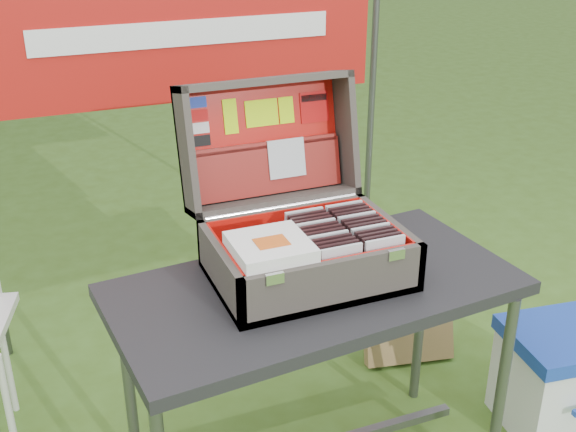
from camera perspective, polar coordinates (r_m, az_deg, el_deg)
name	(u,v)px	position (r m, az deg, el deg)	size (l,w,h in m)	color
table	(313,386)	(2.36, 2.02, -13.28)	(1.20, 0.60, 0.75)	black
table_top	(315,289)	(2.16, 2.16, -5.79)	(1.20, 0.60, 0.04)	black
table_leg_fr	(501,395)	(2.45, 16.45, -13.43)	(0.04, 0.04, 0.71)	#59595B
table_leg_bl	(129,387)	(2.44, -12.44, -13.05)	(0.04, 0.04, 0.71)	#59595B
table_leg_br	(420,318)	(2.76, 10.41, -7.95)	(0.04, 0.04, 0.71)	#59595B
suitcase	(300,190)	(2.11, 0.97, 2.09)	(0.56, 0.56, 0.53)	#49443E
suitcase_base_bottom	(307,274)	(2.17, 1.54, -4.62)	(0.56, 0.40, 0.02)	#49443E
suitcase_base_wall_front	(335,285)	(1.99, 3.73, -5.48)	(0.56, 0.02, 0.15)	#49443E
suitcase_base_wall_back	(284,230)	(2.30, -0.32, -1.07)	(0.56, 0.02, 0.15)	#49443E
suitcase_base_wall_left	(220,272)	(2.06, -5.38, -4.42)	(0.02, 0.40, 0.15)	#49443E
suitcase_base_wall_right	(388,240)	(2.25, 7.89, -1.90)	(0.02, 0.40, 0.15)	#49443E
suitcase_liner_floor	(307,270)	(2.16, 1.54, -4.30)	(0.52, 0.36, 0.01)	red
suitcase_latch_left	(275,279)	(1.89, -1.06, -4.96)	(0.05, 0.01, 0.03)	silver
suitcase_latch_right	(396,254)	(2.03, 8.55, -3.02)	(0.05, 0.01, 0.03)	silver
suitcase_hinge	(283,207)	(2.27, -0.43, 0.75)	(0.02, 0.02, 0.51)	silver
suitcase_lid_back	(262,140)	(2.37, -2.06, 6.03)	(0.56, 0.40, 0.02)	#49443E
suitcase_lid_rim_far	(263,81)	(2.30, -1.96, 10.60)	(0.56, 0.02, 0.15)	#49443E
suitcase_lid_rim_near	(274,200)	(2.34, -1.11, 1.31)	(0.56, 0.02, 0.15)	#49443E
suitcase_lid_rim_left	(186,152)	(2.24, -8.04, 5.02)	(0.02, 0.40, 0.15)	#49443E
suitcase_lid_rim_right	(345,132)	(2.42, 4.53, 6.66)	(0.02, 0.40, 0.15)	#49443E
suitcase_lid_liner	(264,140)	(2.36, -1.94, 6.00)	(0.51, 0.35, 0.01)	red
suitcase_liner_wall_front	(333,279)	(2.00, 3.57, -5.02)	(0.52, 0.01, 0.13)	red
suitcase_liner_wall_back	(286,228)	(2.28, -0.19, -0.97)	(0.52, 0.01, 0.13)	red
suitcase_liner_wall_left	(225,268)	(2.06, -5.02, -4.08)	(0.01, 0.36, 0.13)	red
suitcase_liner_wall_right	(384,238)	(2.24, 7.59, -1.70)	(0.01, 0.36, 0.13)	red
suitcase_lid_pocket	(268,169)	(2.35, -1.58, 3.72)	(0.50, 0.16, 0.03)	maroon
suitcase_pocket_edge	(267,145)	(2.34, -1.71, 5.64)	(0.49, 0.02, 0.02)	maroon
suitcase_pocket_cd	(287,158)	(2.35, -0.12, 4.59)	(0.13, 0.13, 0.01)	silver
lid_sticker_cc_a	(198,102)	(2.28, -7.14, 8.91)	(0.06, 0.03, 0.00)	#1933B2
lid_sticker_cc_b	(199,115)	(2.29, -7.03, 7.91)	(0.06, 0.03, 0.00)	#BF0807
lid_sticker_cc_c	(201,128)	(2.29, -6.92, 6.92)	(0.06, 0.03, 0.00)	white
lid_sticker_cc_d	(202,141)	(2.29, -6.81, 5.93)	(0.06, 0.03, 0.00)	black
lid_card_neon_tall	(230,116)	(2.31, -4.57, 7.84)	(0.05, 0.11, 0.00)	#C3FA04
lid_card_neon_main	(262,113)	(2.35, -2.09, 8.14)	(0.11, 0.09, 0.00)	#C3FA04
lid_card_neon_small	(286,110)	(2.38, -0.14, 8.37)	(0.05, 0.09, 0.00)	#C3FA04
lid_sticker_band	(314,107)	(2.41, 2.10, 8.61)	(0.10, 0.10, 0.00)	#BF0807
lid_sticker_band_bar	(314,98)	(2.41, 2.05, 9.32)	(0.09, 0.02, 0.00)	black
cd_left_0	(341,269)	(2.02, 4.22, -4.22)	(0.12, 0.01, 0.14)	silver
cd_left_1	(338,266)	(2.04, 3.95, -3.95)	(0.12, 0.01, 0.14)	black
cd_left_2	(334,262)	(2.05, 3.68, -3.67)	(0.12, 0.01, 0.14)	black
cd_left_3	(331,259)	(2.07, 3.42, -3.41)	(0.12, 0.01, 0.14)	black
cd_left_4	(328,256)	(2.09, 3.16, -3.14)	(0.12, 0.01, 0.14)	silver
cd_left_5	(325,252)	(2.11, 2.91, -2.88)	(0.12, 0.01, 0.14)	black
cd_left_6	(321,249)	(2.12, 2.66, -2.63)	(0.12, 0.01, 0.14)	black
cd_left_7	(318,246)	(2.14, 2.42, -2.38)	(0.12, 0.01, 0.14)	black
cd_left_8	(315,243)	(2.16, 2.18, -2.13)	(0.12, 0.01, 0.14)	silver
cd_left_9	(312,240)	(2.18, 1.94, -1.89)	(0.12, 0.01, 0.14)	black
cd_left_10	(310,237)	(2.20, 1.71, -1.65)	(0.12, 0.01, 0.14)	black
cd_left_11	(307,234)	(2.22, 1.48, -1.41)	(0.12, 0.01, 0.14)	black
cd_left_12	(304,231)	(2.23, 1.26, -1.18)	(0.12, 0.01, 0.14)	silver
cd_right_0	(384,261)	(2.08, 7.60, -3.52)	(0.12, 0.01, 0.14)	silver
cd_right_1	(380,257)	(2.09, 7.30, -3.26)	(0.12, 0.01, 0.14)	black
cd_right_2	(377,254)	(2.11, 7.02, -3.00)	(0.12, 0.01, 0.14)	black
cd_right_3	(373,251)	(2.13, 6.73, -2.75)	(0.12, 0.01, 0.14)	black
cd_right_4	(369,248)	(2.14, 6.46, -2.50)	(0.12, 0.01, 0.14)	silver
cd_right_5	(366,244)	(2.16, 6.18, -2.25)	(0.12, 0.01, 0.14)	black
cd_right_6	(363,241)	(2.18, 5.91, -2.01)	(0.12, 0.01, 0.14)	black
cd_right_7	(359,238)	(2.20, 5.65, -1.77)	(0.12, 0.01, 0.14)	black
cd_right_8	(356,235)	(2.21, 5.39, -1.53)	(0.12, 0.01, 0.14)	silver
cd_right_9	(353,232)	(2.23, 5.13, -1.30)	(0.12, 0.01, 0.14)	black
cd_right_10	(349,230)	(2.25, 4.88, -1.07)	(0.12, 0.01, 0.14)	black
cd_right_11	(346,227)	(2.27, 4.63, -0.85)	(0.12, 0.01, 0.14)	black
cd_right_12	(343,224)	(2.29, 4.39, -0.63)	(0.12, 0.01, 0.14)	silver
songbook_0	(270,251)	(1.99, -1.41, -2.81)	(0.21, 0.21, 0.01)	white
songbook_1	(270,250)	(1.99, -1.41, -2.68)	(0.21, 0.21, 0.01)	white
songbook_2	(270,248)	(1.99, -1.41, -2.55)	(0.21, 0.21, 0.01)	white
songbook_3	(270,246)	(1.99, -1.41, -2.42)	(0.21, 0.21, 0.01)	white
songbook_4	(270,245)	(1.98, -1.41, -2.30)	(0.21, 0.21, 0.01)	white
songbook_5	(270,243)	(1.98, -1.42, -2.17)	(0.21, 0.21, 0.01)	white
songbook_6	(270,242)	(1.98, -1.42, -2.04)	(0.21, 0.21, 0.01)	white
songbook_graphic	(271,242)	(1.97, -1.32, -2.05)	(0.09, 0.07, 0.00)	#D85919
cooler	(567,377)	(2.87, 21.15, -11.77)	(0.45, 0.35, 0.40)	white
cooler_body	(565,383)	(2.89, 21.06, -12.21)	(0.43, 0.32, 0.35)	white
cooler_lid	(574,337)	(2.78, 21.69, -8.87)	(0.45, 0.35, 0.05)	#183DAA
chair_leg_fr	(11,419)	(2.59, -21.07, -14.77)	(0.02, 0.02, 0.50)	silver
chair_leg_br	(6,355)	(2.90, -21.42, -10.18)	(0.02, 0.02, 0.50)	silver
cardboard_box	(408,316)	(3.07, 9.43, -7.77)	(0.37, 0.06, 0.39)	#A6854E
banner_post_right	(371,119)	(3.37, 6.56, 7.65)	(0.03, 0.03, 1.70)	#59595B
banner	(185,33)	(2.95, -8.12, 14.15)	(1.60, 0.01, 0.55)	#A9140F
banner_text	(186,33)	(2.94, -8.05, 14.12)	(1.20, 0.00, 0.10)	white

